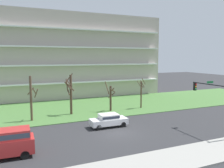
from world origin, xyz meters
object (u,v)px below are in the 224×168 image
at_px(tree_right, 141,93).
at_px(sedan_white_center_left, 109,120).
at_px(tree_left, 70,93).
at_px(traffic_signal_mast, 217,98).
at_px(tree_center, 111,97).
at_px(van_red_near_left, 0,142).
at_px(tree_far_left, 31,98).

height_order(tree_right, sedan_white_center_left, tree_right).
distance_m(tree_left, sedan_white_center_left, 8.44).
bearing_deg(traffic_signal_mast, tree_right, 93.16).
distance_m(tree_center, van_red_near_left, 19.05).
bearing_deg(tree_center, sedan_white_center_left, -115.03).
distance_m(tree_far_left, sedan_white_center_left, 10.51).
relative_size(tree_left, van_red_near_left, 1.13).
bearing_deg(tree_center, traffic_signal_mast, -66.75).
distance_m(tree_center, traffic_signal_mast, 15.71).
distance_m(tree_left, tree_center, 6.20).
bearing_deg(van_red_near_left, tree_left, 55.74).
bearing_deg(tree_right, tree_far_left, -176.93).
bearing_deg(tree_left, traffic_signal_mast, -50.07).
bearing_deg(van_red_near_left, tree_center, 40.12).
height_order(tree_center, sedan_white_center_left, tree_center).
relative_size(tree_left, sedan_white_center_left, 1.34).
relative_size(tree_left, tree_right, 1.20).
distance_m(tree_right, van_red_near_left, 23.48).
relative_size(sedan_white_center_left, traffic_signal_mast, 0.76).
bearing_deg(tree_right, traffic_signal_mast, -86.84).
height_order(van_red_near_left, traffic_signal_mast, traffic_signal_mast).
bearing_deg(sedan_white_center_left, tree_right, -139.58).
bearing_deg(tree_left, tree_center, -2.90).
bearing_deg(tree_right, tree_left, 178.11).
distance_m(tree_left, van_red_near_left, 15.11).
distance_m(van_red_near_left, sedan_white_center_left, 12.35).
height_order(tree_left, tree_center, tree_left).
relative_size(tree_center, traffic_signal_mast, 0.79).
relative_size(van_red_near_left, sedan_white_center_left, 1.19).
height_order(tree_left, van_red_near_left, tree_left).
distance_m(tree_center, sedan_white_center_left, 8.21).
xyz_separation_m(tree_right, van_red_near_left, (-20.29, -11.76, -1.16)).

